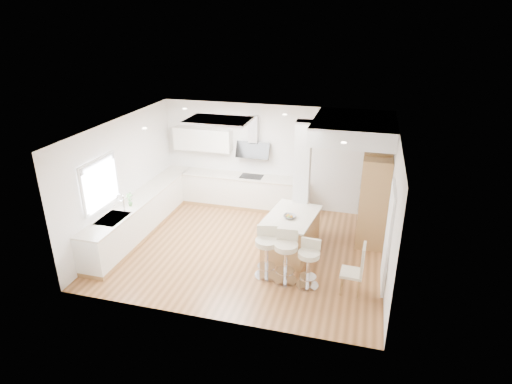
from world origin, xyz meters
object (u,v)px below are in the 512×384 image
(bar_stool_a, at_px, (267,250))
(bar_stool_b, at_px, (286,254))
(peninsula, at_px, (291,233))
(bar_stool_c, at_px, (309,261))
(dining_chair, at_px, (357,268))

(bar_stool_a, xyz_separation_m, bar_stool_b, (0.40, -0.07, 0.01))
(peninsula, relative_size, bar_stool_c, 1.66)
(bar_stool_a, height_order, bar_stool_b, bar_stool_b)
(peninsula, bearing_deg, bar_stool_b, -76.58)
(bar_stool_a, distance_m, dining_chair, 1.78)
(bar_stool_b, distance_m, dining_chair, 1.37)
(bar_stool_c, bearing_deg, peninsula, 118.72)
(peninsula, relative_size, dining_chair, 1.55)
(peninsula, height_order, bar_stool_a, bar_stool_a)
(bar_stool_b, xyz_separation_m, bar_stool_c, (0.46, -0.06, -0.06))
(peninsula, bearing_deg, bar_stool_a, -97.49)
(bar_stool_a, xyz_separation_m, dining_chair, (1.77, -0.13, -0.04))
(dining_chair, bearing_deg, peninsula, 144.19)
(peninsula, xyz_separation_m, bar_stool_b, (0.11, -1.13, 0.15))
(bar_stool_b, bearing_deg, bar_stool_a, 166.53)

